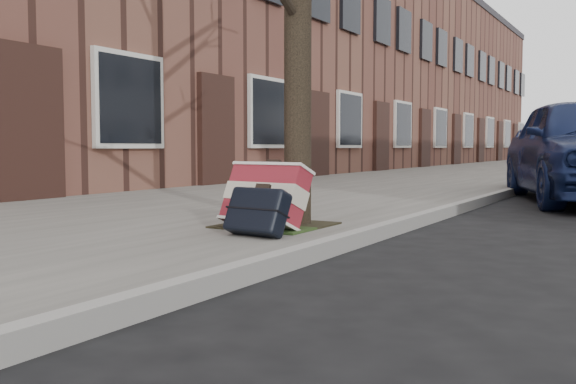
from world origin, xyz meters
The scene contains 6 objects.
ground centered at (0.00, 0.00, 0.00)m, with size 120.00×120.00×0.00m, color black.
near_sidewalk centered at (-3.70, 15.00, 0.06)m, with size 5.00×70.00×0.12m, color gray.
house_near centered at (-9.60, 16.00, 3.50)m, with size 6.80×40.00×7.00m, color brown.
dirt_patch centered at (-2.00, 1.20, 0.13)m, with size 0.85×0.85×0.01m, color black.
suitcase_red centered at (-1.96, 0.97, 0.39)m, with size 0.71×0.20×0.51m, color maroon.
suitcase_navy centered at (-1.79, 0.58, 0.31)m, with size 0.49×0.16×0.35m, color black.
Camera 1 is at (0.82, -3.46, 0.79)m, focal length 40.00 mm.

